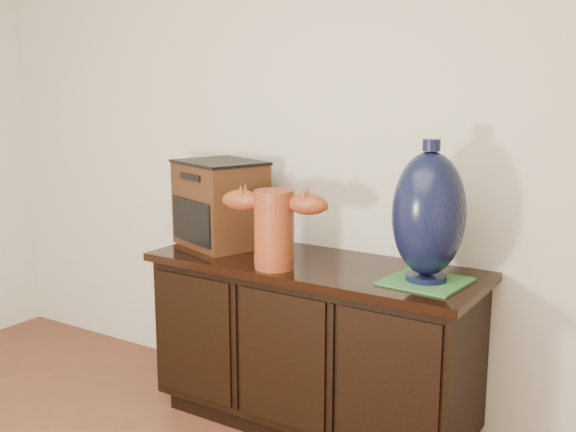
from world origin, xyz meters
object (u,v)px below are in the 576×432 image
Objects in this scene: tv_radio at (220,203)px; lamp_base at (429,214)px; spray_can at (266,229)px; terracotta_vessel at (274,225)px; sideboard at (313,343)px.

tv_radio is 1.05m from lamp_base.
spray_can is at bearing 171.89° from lamp_base.
lamp_base reaches higher than spray_can.
terracotta_vessel reaches higher than spray_can.
sideboard is 2.69× the size of lamp_base.
lamp_base is (0.61, 0.14, 0.08)m from terracotta_vessel.
terracotta_vessel is at bearing -4.81° from tv_radio.
spray_can reaches higher than sideboard.
tv_radio is at bearing -166.49° from spray_can.
lamp_base is 0.86m from spray_can.
lamp_base is at bearing -0.03° from terracotta_vessel.
sideboard is 7.92× the size of spray_can.
sideboard is 3.01× the size of tv_radio.
spray_can is (-0.31, 0.09, 0.46)m from sideboard.
spray_can is at bearing 163.23° from sideboard.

